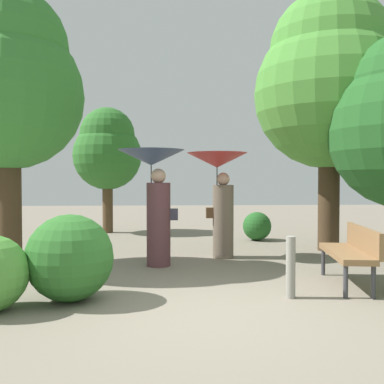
{
  "coord_description": "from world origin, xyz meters",
  "views": [
    {
      "loc": [
        -0.48,
        -4.96,
        1.51
      ],
      "look_at": [
        0.0,
        3.18,
        1.26
      ],
      "focal_mm": 41.37,
      "sensor_mm": 36.0,
      "label": 1
    }
  ],
  "objects_px": {
    "person_left": "(154,185)",
    "tree_mid_left": "(8,81)",
    "path_marker_post": "(291,267)",
    "tree_near_right": "(330,80)",
    "park_bench": "(352,250)",
    "person_right": "(219,183)",
    "tree_near_left": "(107,149)"
  },
  "relations": [
    {
      "from": "person_left",
      "to": "park_bench",
      "type": "relative_size",
      "value": 1.29
    },
    {
      "from": "park_bench",
      "to": "path_marker_post",
      "type": "height_order",
      "value": "park_bench"
    },
    {
      "from": "path_marker_post",
      "to": "tree_near_right",
      "type": "bearing_deg",
      "value": 63.03
    },
    {
      "from": "person_left",
      "to": "person_right",
      "type": "distance_m",
      "value": 1.42
    },
    {
      "from": "person_left",
      "to": "person_right",
      "type": "relative_size",
      "value": 1.0
    },
    {
      "from": "person_right",
      "to": "path_marker_post",
      "type": "bearing_deg",
      "value": -170.76
    },
    {
      "from": "park_bench",
      "to": "tree_near_left",
      "type": "relative_size",
      "value": 0.45
    },
    {
      "from": "park_bench",
      "to": "tree_near_right",
      "type": "bearing_deg",
      "value": 173.47
    },
    {
      "from": "tree_near_right",
      "to": "tree_mid_left",
      "type": "relative_size",
      "value": 1.16
    },
    {
      "from": "tree_mid_left",
      "to": "person_left",
      "type": "bearing_deg",
      "value": 2.97
    },
    {
      "from": "park_bench",
      "to": "path_marker_post",
      "type": "distance_m",
      "value": 1.2
    },
    {
      "from": "person_right",
      "to": "park_bench",
      "type": "xyz_separation_m",
      "value": [
        1.6,
        -2.32,
        -0.92
      ]
    },
    {
      "from": "person_left",
      "to": "tree_mid_left",
      "type": "bearing_deg",
      "value": 91.32
    },
    {
      "from": "tree_near_left",
      "to": "tree_mid_left",
      "type": "height_order",
      "value": "tree_mid_left"
    },
    {
      "from": "person_right",
      "to": "tree_near_right",
      "type": "height_order",
      "value": "tree_near_right"
    },
    {
      "from": "path_marker_post",
      "to": "tree_near_left",
      "type": "bearing_deg",
      "value": 114.66
    },
    {
      "from": "person_right",
      "to": "person_left",
      "type": "bearing_deg",
      "value": 119.36
    },
    {
      "from": "tree_near_right",
      "to": "park_bench",
      "type": "bearing_deg",
      "value": -104.75
    },
    {
      "from": "person_left",
      "to": "path_marker_post",
      "type": "xyz_separation_m",
      "value": [
        1.77,
        -2.17,
        -1.01
      ]
    },
    {
      "from": "person_right",
      "to": "tree_near_right",
      "type": "xyz_separation_m",
      "value": [
        2.4,
        0.72,
        2.13
      ]
    },
    {
      "from": "path_marker_post",
      "to": "tree_mid_left",
      "type": "bearing_deg",
      "value": 153.91
    },
    {
      "from": "park_bench",
      "to": "tree_mid_left",
      "type": "bearing_deg",
      "value": -97.46
    },
    {
      "from": "person_right",
      "to": "tree_mid_left",
      "type": "xyz_separation_m",
      "value": [
        -3.62,
        -0.85,
        1.7
      ]
    },
    {
      "from": "tree_near_left",
      "to": "tree_mid_left",
      "type": "relative_size",
      "value": 0.75
    },
    {
      "from": "person_right",
      "to": "tree_near_right",
      "type": "distance_m",
      "value": 3.28
    },
    {
      "from": "person_right",
      "to": "tree_near_left",
      "type": "xyz_separation_m",
      "value": [
        -2.65,
        4.08,
        0.9
      ]
    },
    {
      "from": "person_right",
      "to": "tree_mid_left",
      "type": "distance_m",
      "value": 4.09
    },
    {
      "from": "tree_mid_left",
      "to": "tree_near_left",
      "type": "bearing_deg",
      "value": 78.84
    },
    {
      "from": "person_left",
      "to": "tree_near_left",
      "type": "distance_m",
      "value": 5.1
    },
    {
      "from": "tree_near_left",
      "to": "tree_near_right",
      "type": "relative_size",
      "value": 0.64
    },
    {
      "from": "person_right",
      "to": "tree_mid_left",
      "type": "relative_size",
      "value": 0.43
    },
    {
      "from": "tree_near_left",
      "to": "person_left",
      "type": "bearing_deg",
      "value": -73.42
    }
  ]
}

